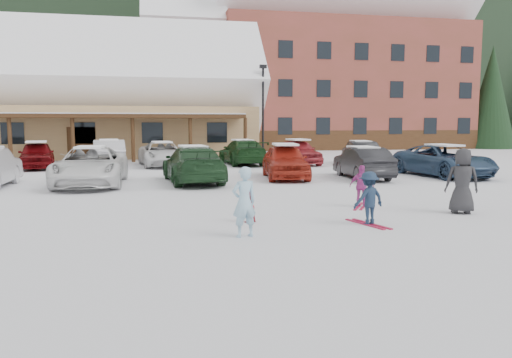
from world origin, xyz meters
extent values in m
plane|color=white|center=(0.00, 0.00, 0.00)|extent=(160.00, 160.00, 0.00)
cube|color=black|center=(0.00, 85.00, 19.00)|extent=(300.00, 70.00, 38.00)
cube|color=tan|center=(-9.00, 28.00, 1.80)|extent=(28.00, 10.00, 3.60)
cube|color=#422814|center=(-9.00, 21.80, 2.90)|extent=(25.20, 2.60, 0.25)
cube|color=white|center=(-9.00, 28.00, 5.54)|extent=(29.12, 9.69, 9.69)
cube|color=brown|center=(16.00, 38.00, 6.00)|extent=(24.00, 14.00, 12.00)
cube|color=brown|center=(0.50, 38.00, 4.50)|extent=(7.00, 12.60, 9.00)
cube|color=white|center=(16.00, 38.00, 14.69)|extent=(24.96, 13.57, 13.57)
cube|color=#422814|center=(16.00, 31.04, 0.90)|extent=(24.00, 0.10, 1.80)
cylinder|color=black|center=(5.35, 23.38, 3.15)|extent=(0.16, 0.16, 6.30)
cube|color=black|center=(5.35, 23.38, 6.42)|extent=(0.50, 0.25, 0.25)
cylinder|color=black|center=(30.00, 32.00, 0.66)|extent=(0.60, 0.60, 1.32)
cone|color=black|center=(30.00, 32.00, 6.27)|extent=(4.84, 4.84, 9.90)
cylinder|color=black|center=(6.00, 44.00, 0.54)|extent=(0.60, 0.60, 1.08)
cone|color=black|center=(6.00, 44.00, 5.13)|extent=(3.96, 3.96, 8.10)
cylinder|color=black|center=(34.00, 46.00, 0.69)|extent=(0.60, 0.60, 1.38)
cone|color=black|center=(34.00, 46.00, 6.55)|extent=(5.06, 5.06, 10.35)
imported|color=#9DCAE2|center=(-0.41, -1.21, 0.76)|extent=(0.63, 0.50, 1.53)
imported|color=#C62C3A|center=(-0.02, 0.35, 0.41)|extent=(0.48, 0.43, 0.81)
imported|color=#18293F|center=(2.76, -0.52, 0.65)|extent=(0.94, 0.69, 1.29)
cube|color=#A6173C|center=(2.76, -0.52, 0.01)|extent=(0.58, 1.40, 0.03)
imported|color=#B33990|center=(3.66, 1.97, 0.61)|extent=(0.77, 0.63, 1.23)
cube|color=#A6173C|center=(3.66, 1.97, 0.01)|extent=(0.91, 1.29, 0.03)
imported|color=#28282A|center=(5.87, 0.40, 0.89)|extent=(1.02, 0.85, 1.78)
imported|color=white|center=(-4.75, 8.83, 0.76)|extent=(2.60, 5.52, 1.53)
imported|color=#1D3E21|center=(-0.72, 9.00, 0.75)|extent=(2.55, 5.35, 1.51)
imported|color=#AC291A|center=(3.40, 9.79, 0.76)|extent=(2.33, 4.65, 1.52)
imported|color=black|center=(6.77, 9.05, 0.70)|extent=(1.72, 4.31, 1.40)
imported|color=navy|center=(10.78, 9.12, 0.73)|extent=(3.03, 5.48, 1.45)
imported|color=#61080B|center=(-8.51, 17.04, 0.73)|extent=(2.42, 4.52, 1.46)
imported|color=silver|center=(-4.76, 17.26, 0.77)|extent=(2.07, 4.78, 1.53)
imported|color=silver|center=(-1.86, 17.29, 0.69)|extent=(2.89, 5.24, 1.39)
imported|color=#173B19|center=(2.83, 17.48, 0.73)|extent=(2.42, 5.19, 1.47)
imported|color=#AE2D34|center=(6.10, 17.00, 0.74)|extent=(2.15, 4.51, 1.49)
imported|color=black|center=(9.85, 16.47, 0.69)|extent=(2.15, 4.39, 1.38)
camera|label=1|loc=(-2.26, -11.60, 2.44)|focal=35.00mm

